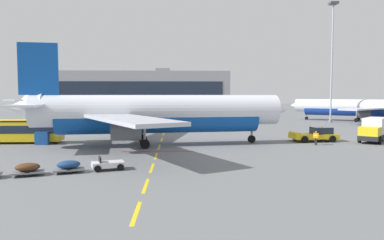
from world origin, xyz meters
The scene contains 13 objects.
ground centered at (40.00, 40.00, 0.00)m, with size 400.00×400.00×0.00m, color slate.
apron_paint_markings centered at (18.00, 36.50, 0.00)m, with size 8.00×94.45×0.01m.
airliner_foreground centered at (17.44, 27.03, 3.95)m, with size 34.80×34.29×12.20m.
pushback_tug centered at (38.65, 30.01, 0.90)m, with size 6.24×3.63×2.08m.
airliner_mid_left centered at (-2.40, 67.86, 3.93)m, with size 34.10×33.12×12.15m.
airliner_far_center centered at (61.27, 66.20, 3.29)m, with size 27.05×25.37×10.16m.
apron_shuttle_bus centered at (-0.83, 29.70, 1.75)m, with size 12.05×3.10×3.00m.
catering_truck centered at (46.28, 29.31, 1.65)m, with size 6.32×6.91×3.14m.
baggage_train centered at (10.08, 10.86, 0.53)m, with size 11.47×5.05×1.14m.
ground_crew_worker centered at (37.34, 26.37, 0.99)m, with size 0.55×0.50×1.73m.
uld_cargo_container centered at (3.30, 28.46, 0.80)m, with size 1.63×1.59×1.60m.
apron_light_mast_far centered at (54.73, 62.94, 16.46)m, with size 1.80×1.80×26.69m.
terminal_satellite centered at (2.13, 140.37, 7.99)m, with size 79.26×20.58×17.54m.
Camera 1 is at (20.18, -17.86, 6.22)m, focal length 34.14 mm.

